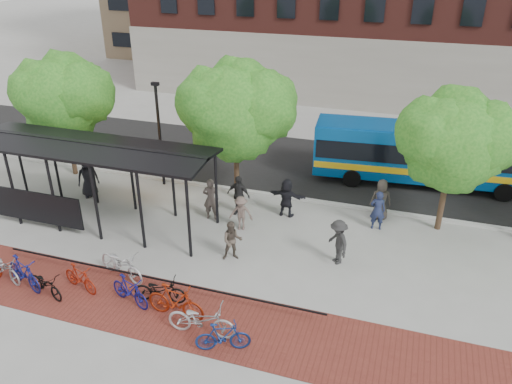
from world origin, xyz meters
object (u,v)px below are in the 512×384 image
(bike_8, at_px, (160,290))
(bike_9, at_px, (175,302))
(lamp_post_left, at_px, (159,132))
(pedestrian_1, at_px, (211,199))
(tree_c, at_px, (457,138))
(pedestrian_8, at_px, (232,241))
(pedestrian_9, at_px, (338,242))
(bike_11, at_px, (223,337))
(pedestrian_4, at_px, (238,195))
(bike_5, at_px, (80,278))
(bike_7, at_px, (130,291))
(bus, at_px, (428,152))
(pedestrian_7, at_px, (378,210))
(bike_3, at_px, (24,273))
(pedestrian_3, at_px, (241,213))
(tree_b, at_px, (238,106))
(bike_2, at_px, (5,267))
(bike_4, at_px, (46,284))
(pedestrian_5, at_px, (287,198))
(pedestrian_6, at_px, (381,200))
(tree_a, at_px, (64,94))
(bike_6, at_px, (121,264))
(pedestrian_0, at_px, (88,177))
(bike_10, at_px, (201,320))
(bus_shelter, at_px, (87,155))

(bike_8, xyz_separation_m, bike_9, (0.84, -0.53, 0.13))
(lamp_post_left, height_order, pedestrian_1, lamp_post_left)
(tree_c, relative_size, pedestrian_8, 3.74)
(tree_c, relative_size, pedestrian_9, 3.31)
(bike_9, height_order, pedestrian_8, pedestrian_8)
(bike_11, bearing_deg, bike_8, 41.54)
(tree_c, distance_m, pedestrian_1, 10.22)
(pedestrian_1, xyz_separation_m, pedestrian_4, (0.98, 0.77, -0.03))
(pedestrian_9, bearing_deg, tree_c, 98.18)
(bike_5, xyz_separation_m, bike_7, (2.02, -0.12, 0.03))
(tree_c, xyz_separation_m, bus, (-0.80, 4.38, -2.37))
(bus, height_order, pedestrian_7, bus)
(bike_3, xyz_separation_m, bike_9, (5.69, 0.22, 0.02))
(bike_7, height_order, pedestrian_3, pedestrian_3)
(tree_b, relative_size, pedestrian_9, 3.62)
(bike_2, bearing_deg, bus, -27.23)
(bike_3, height_order, bike_4, bike_3)
(bike_5, bearing_deg, pedestrian_5, -19.33)
(bike_7, xyz_separation_m, pedestrian_6, (7.27, 8.46, 0.39))
(bike_11, xyz_separation_m, pedestrian_1, (-3.39, 7.19, 0.45))
(bike_9, bearing_deg, pedestrian_5, -8.77)
(pedestrian_1, distance_m, pedestrian_5, 3.29)
(tree_c, distance_m, lamp_post_left, 13.16)
(tree_a, distance_m, tree_b, 9.01)
(bike_3, xyz_separation_m, pedestrian_7, (11.19, 7.87, 0.29))
(tree_b, bearing_deg, bike_5, -108.89)
(bike_6, bearing_deg, pedestrian_7, -34.13)
(bike_5, xyz_separation_m, pedestrian_0, (-3.98, 6.27, 0.49))
(tree_b, bearing_deg, bike_11, -72.88)
(pedestrian_1, distance_m, pedestrian_3, 1.62)
(pedestrian_0, bearing_deg, pedestrian_7, -33.78)
(bike_10, bearing_deg, pedestrian_3, 5.57)
(bus_shelter, relative_size, bike_7, 6.13)
(bike_6, xyz_separation_m, pedestrian_3, (2.91, 4.51, 0.19))
(lamp_post_left, height_order, bike_8, lamp_post_left)
(bike_9, bearing_deg, bike_4, 97.68)
(bus, bearing_deg, bike_8, -128.62)
(tree_c, bearing_deg, tree_b, 180.00)
(pedestrian_3, bearing_deg, bike_8, -108.59)
(pedestrian_8, bearing_deg, pedestrian_4, 82.98)
(pedestrian_6, bearing_deg, bike_2, 23.46)
(bike_8, relative_size, pedestrian_1, 0.94)
(bike_7, bearing_deg, bus, -16.43)
(bus, bearing_deg, tree_c, -85.02)
(bus_shelter, distance_m, pedestrian_4, 6.53)
(lamp_post_left, bearing_deg, pedestrian_6, -0.96)
(bike_2, bearing_deg, pedestrian_8, -42.89)
(tree_c, relative_size, pedestrian_5, 3.39)
(bike_11, height_order, pedestrian_9, pedestrian_9)
(bike_3, distance_m, pedestrian_9, 11.17)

